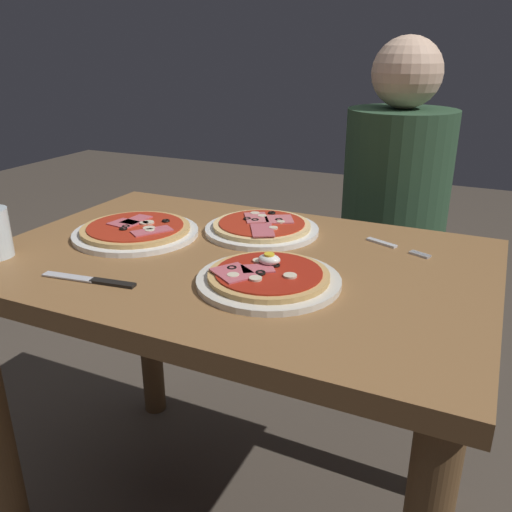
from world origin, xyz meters
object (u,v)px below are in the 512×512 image
knife (95,280)px  diner_person (390,245)px  fork (392,246)px  pizza_foreground (268,278)px  dining_table (235,314)px  pizza_across_right (262,228)px  pizza_across_left (136,231)px

knife → diner_person: bearing=67.7°
fork → knife: size_ratio=0.77×
fork → diner_person: diner_person is taller
pizza_foreground → fork: pizza_foreground is taller
pizza_foreground → dining_table: bearing=141.1°
pizza_across_right → fork: (0.30, 0.03, -0.01)m
dining_table → knife: 0.32m
dining_table → diner_person: size_ratio=0.89×
fork → diner_person: bearing=100.4°
pizza_foreground → pizza_across_left: (-0.39, 0.12, -0.00)m
pizza_foreground → pizza_across_left: size_ratio=0.93×
pizza_across_right → fork: 0.30m
pizza_foreground → knife: size_ratio=1.38×
pizza_across_left → knife: size_ratio=1.48×
fork → knife: knife is taller
dining_table → knife: (-0.18, -0.23, 0.14)m
pizza_across_right → diner_person: size_ratio=0.23×
pizza_across_right → knife: bearing=-112.9°
diner_person → dining_table: bearing=73.9°
pizza_across_left → dining_table: bearing=-4.5°
dining_table → diner_person: 0.72m
dining_table → pizza_across_left: 0.31m
pizza_across_left → pizza_across_right: size_ratio=1.07×
pizza_foreground → pizza_across_right: size_ratio=1.00×
pizza_across_right → dining_table: bearing=-86.0°
knife → pizza_foreground: bearing=23.6°
pizza_across_right → diner_person: 0.60m
dining_table → pizza_foreground: pizza_foreground is taller
fork → pizza_across_left: bearing=-162.6°
pizza_across_left → pizza_across_right: same height
knife → diner_person: diner_person is taller
dining_table → fork: size_ratio=6.93×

